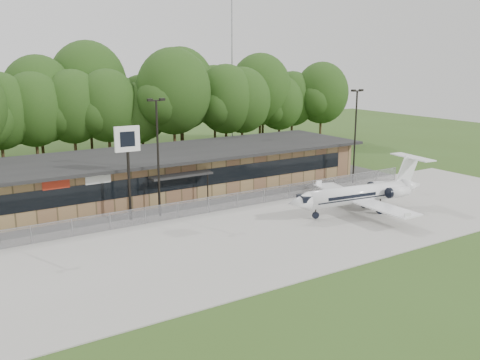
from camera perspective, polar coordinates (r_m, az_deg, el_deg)
ground at (r=36.61m, az=9.81°, el=-8.98°), size 160.00×160.00×0.00m
apron at (r=42.42m, az=2.50°, el=-5.62°), size 64.00×18.00×0.08m
parking_lot at (r=51.83m, az=-4.84°, el=-2.19°), size 50.00×9.00×0.06m
terminal at (r=55.19m, az=-7.05°, el=0.99°), size 41.00×11.65×4.30m
fence at (r=47.84m, az=-2.33°, el=-2.53°), size 46.00×0.04×1.52m
treeline at (r=70.98m, az=-13.59°, el=7.75°), size 72.00×12.00×15.00m
radio_mast at (r=85.71m, az=-0.86°, el=12.30°), size 0.20×0.20×25.00m
light_pole_mid at (r=45.78m, az=-8.76°, el=3.30°), size 1.55×0.30×10.23m
light_pole_right at (r=58.86m, az=12.21°, el=5.30°), size 1.55×0.30×10.23m
business_jet at (r=48.35m, az=12.78°, el=-1.53°), size 14.26×12.75×4.79m
pole_sign at (r=45.06m, az=-11.90°, el=3.25°), size 2.12×0.37×8.06m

